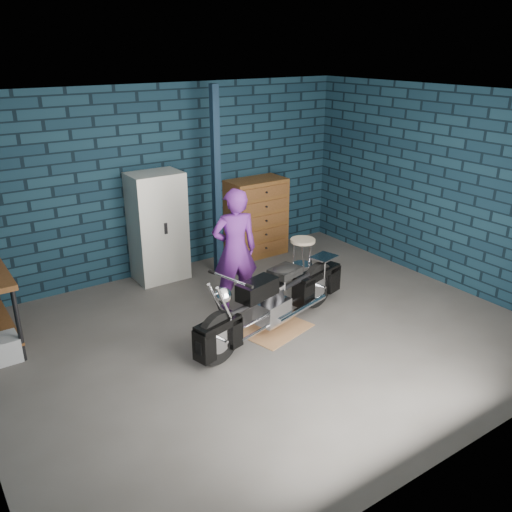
{
  "coord_description": "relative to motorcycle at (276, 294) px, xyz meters",
  "views": [
    {
      "loc": [
        -3.2,
        -4.54,
        3.2
      ],
      "look_at": [
        0.1,
        0.3,
        0.89
      ],
      "focal_mm": 38.0,
      "sensor_mm": 36.0,
      "label": 1
    }
  ],
  "objects": [
    {
      "name": "room_walls",
      "position": [
        -0.21,
        0.5,
        1.44
      ],
      "size": [
        6.02,
        5.01,
        2.71
      ],
      "color": "black",
      "rests_on": "ground"
    },
    {
      "name": "tool_chest",
      "position": [
        1.22,
        2.18,
        0.15
      ],
      "size": [
        0.92,
        0.51,
        1.23
      ],
      "primitive_type": "cube",
      "color": "brown",
      "rests_on": "ground"
    },
    {
      "name": "locker",
      "position": [
        -0.46,
        2.18,
        0.31
      ],
      "size": [
        0.73,
        0.52,
        1.56
      ],
      "primitive_type": "cube",
      "color": "beige",
      "rests_on": "ground"
    },
    {
      "name": "drip_mat",
      "position": [
        0.0,
        0.0,
        -0.46
      ],
      "size": [
        0.93,
        0.78,
        0.01
      ],
      "primitive_type": "cube",
      "rotation": [
        0.0,
        0.0,
        0.25
      ],
      "color": "brown",
      "rests_on": "ground"
    },
    {
      "name": "motorcycle",
      "position": [
        0.0,
        0.0,
        0.0
      ],
      "size": [
        2.19,
        1.08,
        0.93
      ],
      "primitive_type": null,
      "rotation": [
        0.0,
        0.0,
        0.25
      ],
      "color": "black",
      "rests_on": "ground"
    },
    {
      "name": "shop_stool",
      "position": [
        1.16,
        0.93,
        -0.15
      ],
      "size": [
        0.35,
        0.35,
        0.64
      ],
      "primitive_type": null,
      "rotation": [
        0.0,
        0.0,
        0.01
      ],
      "color": "#C0AC91",
      "rests_on": "ground"
    },
    {
      "name": "ground",
      "position": [
        -0.21,
        -0.05,
        -0.47
      ],
      "size": [
        6.0,
        6.0,
        0.0
      ],
      "primitive_type": "plane",
      "color": "#4C4947",
      "rests_on": "ground"
    },
    {
      "name": "support_post",
      "position": [
        0.34,
        1.9,
        0.88
      ],
      "size": [
        0.1,
        0.1,
        2.7
      ],
      "primitive_type": "cube",
      "color": "#102133",
      "rests_on": "ground"
    },
    {
      "name": "person",
      "position": [
        -0.07,
        0.77,
        0.33
      ],
      "size": [
        0.66,
        0.53,
        1.58
      ],
      "primitive_type": "imported",
      "rotation": [
        0.0,
        0.0,
        2.86
      ],
      "color": "#5A207A",
      "rests_on": "ground"
    }
  ]
}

